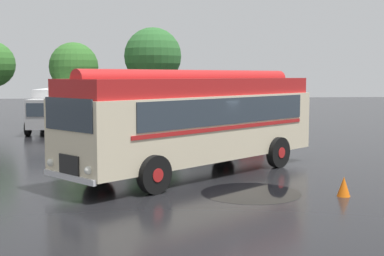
# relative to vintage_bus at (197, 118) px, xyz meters

# --- Properties ---
(ground_plane) EXTENTS (120.00, 120.00, 0.00)m
(ground_plane) POSITION_rel_vintage_bus_xyz_m (0.11, 0.26, -1.89)
(ground_plane) COLOR black
(vintage_bus) EXTENTS (9.31, 8.34, 3.49)m
(vintage_bus) POSITION_rel_vintage_bus_xyz_m (0.00, 0.00, 0.00)
(vintage_bus) COLOR beige
(vintage_bus) RESTS_ON ground
(car_near_left) EXTENTS (2.13, 4.28, 1.66)m
(car_near_left) POSITION_rel_vintage_bus_xyz_m (-3.70, 13.69, -1.05)
(car_near_left) COLOR maroon
(car_near_left) RESTS_ON ground
(car_mid_left) EXTENTS (2.21, 4.32, 1.66)m
(car_mid_left) POSITION_rel_vintage_bus_xyz_m (-1.16, 13.94, -1.05)
(car_mid_left) COLOR #144C28
(car_mid_left) RESTS_ON ground
(car_mid_right) EXTENTS (2.21, 4.32, 1.66)m
(car_mid_right) POSITION_rel_vintage_bus_xyz_m (1.95, 13.66, -1.05)
(car_mid_right) COLOR black
(car_mid_right) RESTS_ON ground
(car_far_right) EXTENTS (2.34, 4.38, 1.66)m
(car_far_right) POSITION_rel_vintage_bus_xyz_m (4.48, 13.02, -1.05)
(car_far_right) COLOR maroon
(car_far_right) RESTS_ON ground
(box_van) EXTENTS (2.61, 5.88, 2.50)m
(box_van) POSITION_rel_vintage_bus_xyz_m (-6.71, 14.35, -0.53)
(box_van) COLOR silver
(box_van) RESTS_ON ground
(tree_left_of_centre) EXTENTS (3.24, 3.24, 5.49)m
(tree_left_of_centre) POSITION_rel_vintage_bus_xyz_m (-5.98, 18.56, 1.95)
(tree_left_of_centre) COLOR #4C3823
(tree_left_of_centre) RESTS_ON ground
(tree_centre) EXTENTS (3.98, 3.98, 6.62)m
(tree_centre) POSITION_rel_vintage_bus_xyz_m (-0.58, 19.89, 2.80)
(tree_centre) COLOR #4C3823
(tree_centre) RESTS_ON ground
(traffic_cone) EXTENTS (0.36, 0.36, 0.55)m
(traffic_cone) POSITION_rel_vintage_bus_xyz_m (3.61, -3.84, -1.62)
(traffic_cone) COLOR orange
(traffic_cone) RESTS_ON ground
(puddle_patch) EXTENTS (2.83, 2.83, 0.01)m
(puddle_patch) POSITION_rel_vintage_bus_xyz_m (1.17, -3.15, -1.89)
(puddle_patch) COLOR black
(puddle_patch) RESTS_ON ground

